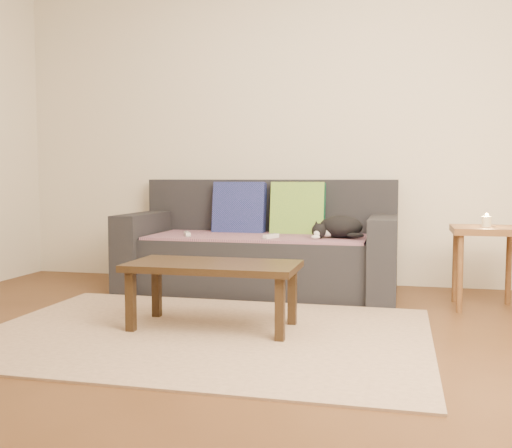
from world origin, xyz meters
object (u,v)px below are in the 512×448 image
Objects in this scene: sofa at (261,251)px; cat at (339,227)px; side_table at (486,241)px; wii_remote_a at (187,234)px; wii_remote_b at (271,236)px; coffee_table at (213,271)px.

cat is at bearing -13.81° from sofa.
sofa is 3.78× the size of side_table.
sofa is 0.60m from wii_remote_a.
sofa is 14.00× the size of wii_remote_a.
cat is 2.61× the size of wii_remote_b.
cat reaches higher than coffee_table.
wii_remote_a is (-0.52, -0.27, 0.15)m from sofa.
coffee_table is (-0.61, -1.14, -0.18)m from cat.
sofa is at bearing 52.51° from wii_remote_b.
wii_remote_a is at bearing 114.57° from wii_remote_b.
wii_remote_b is (0.14, -0.28, 0.15)m from sofa.
wii_remote_b is at bearing -158.31° from cat.
coffee_table is (0.02, -1.30, 0.03)m from sofa.
coffee_table is at bearing -89.24° from sofa.
side_table is at bearing -118.31° from wii_remote_a.
side_table is (1.63, -0.32, 0.15)m from sofa.
coffee_table is (-0.13, -1.01, -0.11)m from wii_remote_b.
side_table is at bearing -10.96° from sofa.
cat reaches higher than side_table.
cat is at bearing 61.81° from coffee_table.
wii_remote_a and wii_remote_b have the same top height.
wii_remote_b is 1.03m from coffee_table.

